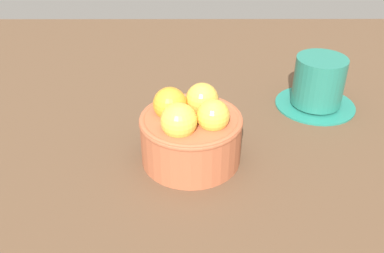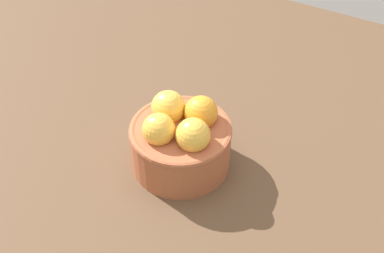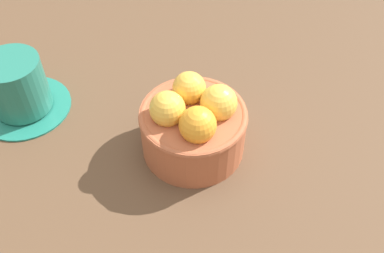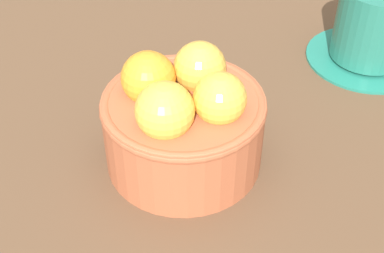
# 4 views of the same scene
# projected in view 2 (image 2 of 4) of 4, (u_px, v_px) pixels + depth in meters

# --- Properties ---
(ground_plane) EXTENTS (1.19, 1.05, 0.04)m
(ground_plane) POSITION_uv_depth(u_px,v_px,m) (181.00, 172.00, 0.69)
(ground_plane) COLOR brown
(terracotta_bowl) EXTENTS (0.14, 0.14, 0.10)m
(terracotta_bowl) POSITION_uv_depth(u_px,v_px,m) (181.00, 139.00, 0.65)
(terracotta_bowl) COLOR #AD5938
(terracotta_bowl) RESTS_ON ground_plane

